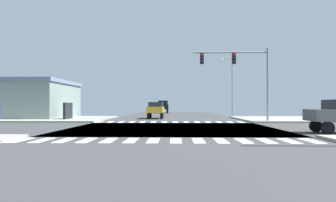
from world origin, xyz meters
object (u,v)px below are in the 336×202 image
object	(u,v)px
bank_building	(18,99)
traffic_signal_mast	(239,67)
street_lamp	(230,82)
pickup_trailing_1	(163,106)
sedan_crossing_3	(156,109)

from	to	relation	value
bank_building	traffic_signal_mast	bearing A→B (deg)	-16.31
street_lamp	traffic_signal_mast	bearing A→B (deg)	-96.84
pickup_trailing_1	street_lamp	bearing A→B (deg)	119.46
sedan_crossing_3	pickup_trailing_1	distance (m)	22.99
traffic_signal_mast	street_lamp	bearing A→B (deg)	83.16
street_lamp	sedan_crossing_3	distance (m)	11.86
street_lamp	bank_building	bearing A→B (deg)	-167.14
sedan_crossing_3	pickup_trailing_1	bearing A→B (deg)	-90.00
bank_building	sedan_crossing_3	distance (m)	16.12
sedan_crossing_3	street_lamp	bearing A→B (deg)	-148.40
traffic_signal_mast	pickup_trailing_1	size ratio (longest dim) A/B	1.36
sedan_crossing_3	traffic_signal_mast	bearing A→B (deg)	139.05
sedan_crossing_3	pickup_trailing_1	world-z (taller)	pickup_trailing_1
street_lamp	bank_building	world-z (taller)	street_lamp
traffic_signal_mast	street_lamp	xyz separation A→B (m)	(1.55, 12.95, -0.35)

